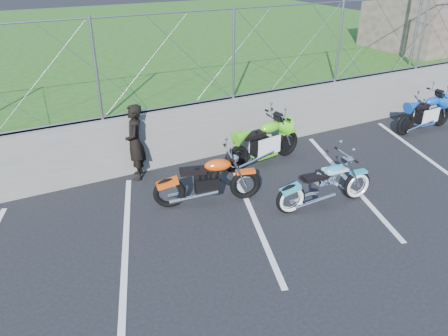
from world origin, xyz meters
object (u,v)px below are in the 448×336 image
naked_orange (209,182)px  person_standing (135,142)px  cruiser_turquoise (326,186)px  sportbike_blue (426,115)px  sportbike_green (264,144)px

naked_orange → person_standing: (-0.89, 1.65, 0.37)m
cruiser_turquoise → sportbike_blue: (4.84, 1.79, 0.04)m
sportbike_blue → person_standing: person_standing is taller
cruiser_turquoise → naked_orange: 2.19m
naked_orange → person_standing: 1.91m
naked_orange → sportbike_blue: bearing=21.0°
sportbike_green → naked_orange: bearing=-160.3°
cruiser_turquoise → naked_orange: (-1.89, 1.11, 0.04)m
cruiser_turquoise → sportbike_green: (-0.05, 2.08, 0.07)m
sportbike_green → sportbike_blue: bearing=-11.7°
sportbike_blue → person_standing: size_ratio=1.24×
naked_orange → person_standing: size_ratio=1.26×
sportbike_green → person_standing: person_standing is taller
sportbike_blue → person_standing: bearing=172.2°
cruiser_turquoise → naked_orange: naked_orange is taller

